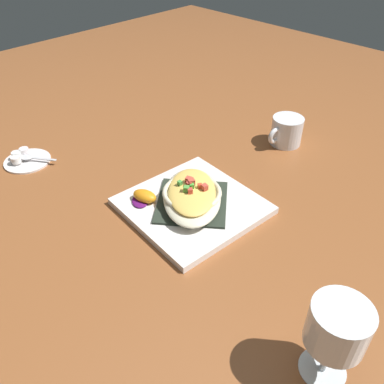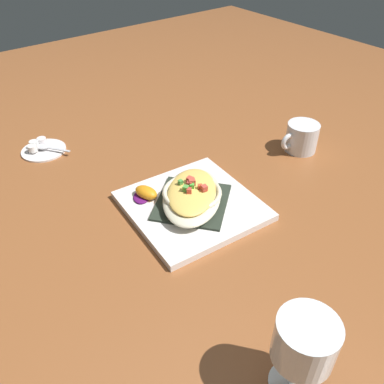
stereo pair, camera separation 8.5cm
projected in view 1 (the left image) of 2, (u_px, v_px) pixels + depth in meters
name	position (u px, v px, depth m)	size (l,w,h in m)	color
ground_plane	(192.00, 209.00, 0.88)	(2.60, 2.60, 0.00)	brown
square_plate	(192.00, 206.00, 0.87)	(0.26, 0.26, 0.02)	white
folded_napkin	(192.00, 202.00, 0.87)	(0.15, 0.15, 0.01)	#283127
gratin_dish	(192.00, 194.00, 0.85)	(0.23, 0.23, 0.05)	beige
orange_garnish	(144.00, 197.00, 0.87)	(0.06, 0.06, 0.02)	#57125C
coffee_mug	(286.00, 132.00, 1.08)	(0.11, 0.08, 0.08)	white
stemmed_glass	(337.00, 330.00, 0.53)	(0.08, 0.08, 0.14)	white
creamer_saucer	(27.00, 160.00, 1.02)	(0.12, 0.12, 0.01)	white
spoon	(29.00, 157.00, 1.02)	(0.07, 0.09, 0.01)	silver
creamer_cup_0	(24.00, 151.00, 1.03)	(0.02, 0.02, 0.02)	white
creamer_cup_1	(17.00, 155.00, 1.02)	(0.02, 0.02, 0.02)	white
creamer_cup_2	(16.00, 160.00, 1.00)	(0.02, 0.02, 0.02)	white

